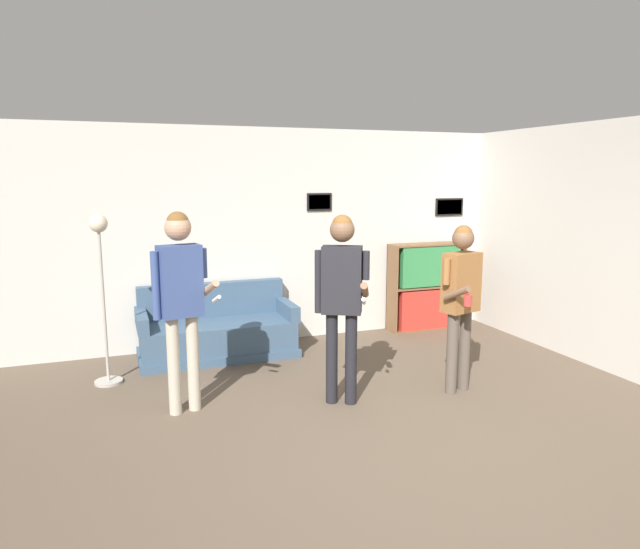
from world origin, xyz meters
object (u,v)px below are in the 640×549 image
at_px(couch, 217,332).
at_px(person_player_foreground_left, 181,289).
at_px(person_player_foreground_center, 342,288).
at_px(person_watcher_holding_cup, 461,291).
at_px(bookshelf, 426,287).
at_px(floor_lamp, 102,276).

height_order(couch, person_player_foreground_left, person_player_foreground_left).
distance_m(person_player_foreground_center, person_watcher_holding_cup, 1.21).
xyz_separation_m(person_player_foreground_center, person_watcher_holding_cup, (1.20, -0.12, -0.09)).
relative_size(person_player_foreground_left, person_player_foreground_center, 1.02).
relative_size(couch, person_watcher_holding_cup, 1.10).
relative_size(couch, bookshelf, 1.52).
bearing_deg(person_player_foreground_left, floor_lamp, 122.92).
distance_m(bookshelf, floor_lamp, 4.27).
relative_size(couch, person_player_foreground_center, 1.03).
bearing_deg(bookshelf, person_player_foreground_left, -153.65).
xyz_separation_m(bookshelf, person_player_foreground_center, (-2.12, -2.05, 0.50)).
relative_size(bookshelf, person_player_foreground_left, 0.66).
height_order(bookshelf, floor_lamp, floor_lamp).
bearing_deg(person_player_foreground_left, person_player_foreground_center, -12.30).
xyz_separation_m(couch, floor_lamp, (-1.22, -0.53, 0.84)).
relative_size(couch, floor_lamp, 1.05).
relative_size(bookshelf, person_watcher_holding_cup, 0.73).
height_order(floor_lamp, person_watcher_holding_cup, floor_lamp).
height_order(bookshelf, person_player_foreground_center, person_player_foreground_center).
xyz_separation_m(bookshelf, person_player_foreground_left, (-3.52, -1.74, 0.53)).
height_order(person_player_foreground_left, person_watcher_holding_cup, person_player_foreground_left).
bearing_deg(person_player_foreground_left, couch, 69.64).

